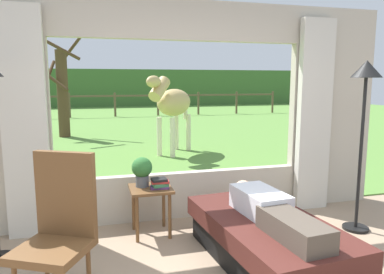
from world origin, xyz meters
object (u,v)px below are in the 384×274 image
potted_plant (142,170)px  floor_lamp_right (365,95)px  book_stack (160,183)px  horse (173,103)px  pasture_tree (62,90)px  reclining_person (270,210)px  side_table (151,196)px  recliner_sofa (266,240)px  rocking_chair (59,231)px

potted_plant → floor_lamp_right: size_ratio=0.17×
potted_plant → book_stack: size_ratio=1.58×
horse → pasture_tree: bearing=-14.0°
reclining_person → potted_plant: bearing=128.7°
reclining_person → book_stack: (-0.82, 0.90, 0.05)m
reclining_person → book_stack: reclining_person is taller
potted_plant → floor_lamp_right: bearing=-13.2°
side_table → potted_plant: (-0.08, 0.06, 0.28)m
recliner_sofa → floor_lamp_right: size_ratio=0.96×
side_table → floor_lamp_right: bearing=-12.2°
side_table → recliner_sofa: bearing=-45.2°
floor_lamp_right → horse: (-1.07, 4.67, -0.34)m
horse → pasture_tree: size_ratio=0.57×
reclining_person → potted_plant: potted_plant is taller
book_stack → pasture_tree: bearing=101.0°
rocking_chair → pasture_tree: 8.60m
rocking_chair → horse: (1.99, 5.21, 0.61)m
rocking_chair → floor_lamp_right: size_ratio=0.60×
side_table → floor_lamp_right: 2.52m
rocking_chair → side_table: size_ratio=2.15×
floor_lamp_right → horse: 4.81m
recliner_sofa → potted_plant: potted_plant is taller
rocking_chair → horse: horse is taller
rocking_chair → floor_lamp_right: (3.06, 0.53, 0.95)m
potted_plant → horse: size_ratio=0.18×
book_stack → floor_lamp_right: (2.14, -0.42, 0.92)m
potted_plant → horse: 4.34m
side_table → book_stack: book_stack is taller
book_stack → horse: (1.07, 4.25, 0.58)m
horse → pasture_tree: (-2.54, 3.33, 0.24)m
reclining_person → rocking_chair: bearing=176.4°
floor_lamp_right → potted_plant: bearing=166.8°
floor_lamp_right → rocking_chair: bearing=-170.1°
floor_lamp_right → pasture_tree: bearing=114.3°
floor_lamp_right → pasture_tree: (-3.61, 8.01, -0.11)m
reclining_person → pasture_tree: size_ratio=0.47×
recliner_sofa → potted_plant: size_ratio=5.55×
horse → reclining_person: bearing=126.0°
reclining_person → potted_plant: 1.43m
reclining_person → floor_lamp_right: bearing=14.8°
reclining_person → horse: size_ratio=0.83×
recliner_sofa → floor_lamp_right: 1.89m
recliner_sofa → potted_plant: (-0.98, 0.97, 0.48)m
horse → side_table: bearing=113.3°
potted_plant → reclining_person: bearing=-46.0°
side_table → potted_plant: size_ratio=1.63×
rocking_chair → book_stack: bearing=73.7°
side_table → pasture_tree: bearing=100.4°
reclining_person → floor_lamp_right: floor_lamp_right is taller
recliner_sofa → reclining_person: 0.31m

